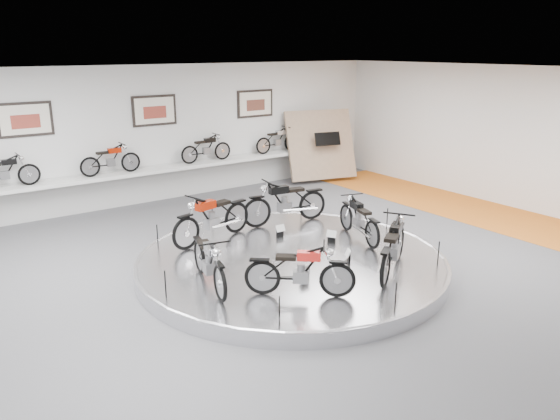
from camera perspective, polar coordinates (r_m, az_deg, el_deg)
floor at (r=11.28m, az=2.09°, el=-6.71°), size 16.00×16.00×0.00m
ceiling at (r=10.36m, az=2.33°, el=14.05°), size 16.00×16.00×0.00m
wall_back at (r=16.63m, az=-12.88°, el=7.71°), size 16.00×0.00×16.00m
wall_right at (r=16.70m, az=24.60°, el=6.66°), size 0.00×14.00×14.00m
orange_carpet_strip at (r=16.12m, az=21.60°, el=-0.62°), size 2.40×12.60×0.01m
dado_band at (r=16.89m, az=-12.54°, el=2.84°), size 15.68×0.04×1.10m
display_platform at (r=11.44m, az=1.18°, el=-5.54°), size 6.40×6.40×0.30m
platform_rim at (r=11.39m, az=1.18°, el=-4.98°), size 6.40×6.40×0.10m
shelf at (r=16.54m, az=-12.25°, el=4.17°), size 11.00×0.55×0.10m
poster_left at (r=15.49m, az=-25.08°, el=8.56°), size 1.35×0.06×0.88m
poster_center at (r=16.50m, az=-12.98°, el=10.10°), size 1.35×0.06×0.88m
poster_right at (r=18.14m, az=-2.60°, el=11.06°), size 1.35×0.06×0.88m
display_panel at (r=18.89m, az=4.28°, el=6.81°), size 2.56×1.52×2.30m
shelf_bike_a at (r=15.33m, az=-26.85°, el=3.36°), size 1.22×0.43×0.73m
shelf_bike_b at (r=15.93m, az=-17.28°, el=4.86°), size 1.22×0.43×0.73m
shelf_bike_c at (r=17.09m, az=-7.71°, el=6.22°), size 1.22×0.43×0.73m
shelf_bike_d at (r=18.49m, az=-0.27°, el=7.16°), size 1.22×0.43×0.73m
bike_a at (r=12.35m, az=8.26°, el=-0.90°), size 1.02×1.72×0.96m
bike_b at (r=13.29m, az=0.55°, el=0.90°), size 1.98×0.98×1.12m
bike_c at (r=12.18m, az=-7.11°, el=-0.74°), size 1.99×1.07×1.11m
bike_d at (r=9.90m, az=-7.43°, el=-5.28°), size 0.95×1.77×0.99m
bike_e at (r=9.46m, az=2.08°, el=-6.30°), size 1.62×1.51×0.96m
bike_f at (r=10.61m, az=11.76°, el=-3.73°), size 1.88×1.53×1.07m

